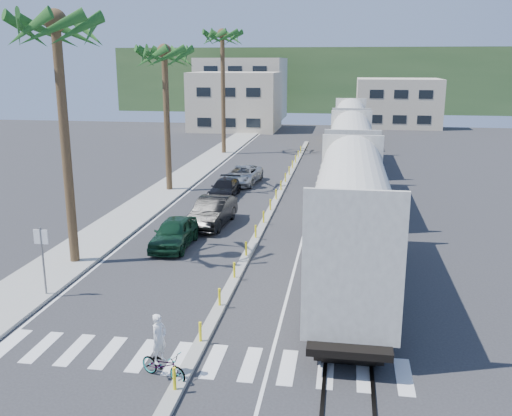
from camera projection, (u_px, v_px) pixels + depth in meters
The scene contains 16 objects.
ground at pixel (208, 332), 20.47m from camera, with size 140.00×140.00×0.00m, color #28282B.
sidewalk at pixel (178, 182), 45.65m from camera, with size 3.00×90.00×0.15m, color gray.
rails at pixel (349, 180), 46.48m from camera, with size 1.56×100.00×0.06m.
median at pixel (276, 200), 39.54m from camera, with size 0.45×60.00×0.85m.
crosswalk at pixel (193, 359), 18.55m from camera, with size 14.00×2.20×0.01m, color silver.
lane_markings at pixel (257, 185), 44.70m from camera, with size 9.42×90.00×0.01m.
freight_train at pixel (350, 151), 43.00m from camera, with size 3.00×60.94×5.85m.
palm_trees at pixel (170, 42), 40.72m from camera, with size 3.50×37.20×13.75m.
street_sign at pixel (42, 252), 23.00m from camera, with size 0.60×0.08×3.00m.
buildings at pixel (276, 95), 88.89m from camera, with size 38.00×27.00×10.00m.
hillside at pixel (325, 79), 114.62m from camera, with size 80.00×20.00×12.00m, color #385628.
car_lead at pixel (174, 233), 29.68m from camera, with size 1.81×4.48×1.53m, color #10321E.
car_second at pixel (213, 212), 33.56m from camera, with size 2.11×5.16×1.66m, color black.
car_third at pixel (225, 188), 40.70m from camera, with size 1.83×4.38×1.27m, color black.
car_rear at pixel (242, 175), 45.06m from camera, with size 2.84×5.36×1.44m, color #A7AAAD.
cyclist at pixel (163, 359), 17.30m from camera, with size 1.84×2.14×2.11m.
Camera 1 is at (4.65, -18.21, 9.41)m, focal length 40.00 mm.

